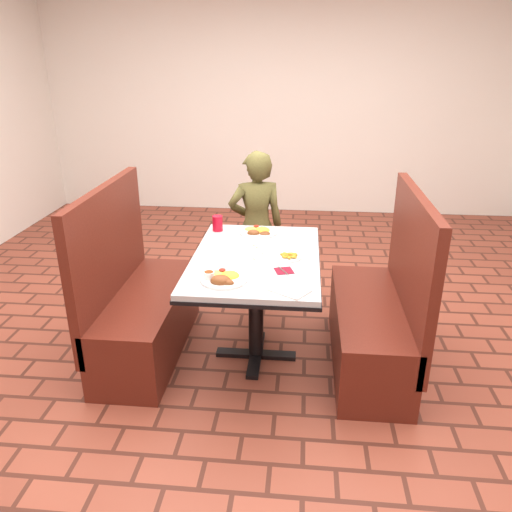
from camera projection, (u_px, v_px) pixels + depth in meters
The scene contains 15 objects.
room at pixel (256, 60), 2.74m from camera, with size 7.00×7.04×2.82m.
dining_table at pixel (256, 270), 3.21m from camera, with size 0.81×1.21×0.75m.
booth_bench_left at pixel (140, 309), 3.41m from camera, with size 0.47×1.20×1.17m.
booth_bench_right at pixel (377, 320), 3.26m from camera, with size 0.47×1.20×1.17m.
diner_person at pixel (256, 227), 4.10m from camera, with size 0.46×0.30×1.25m, color brown.
near_dinner_plate at pixel (223, 276), 2.82m from camera, with size 0.27×0.27×0.08m.
far_dinner_plate at pixel (258, 230), 3.56m from camera, with size 0.26×0.26×0.07m.
plantain_plate at pixel (288, 256), 3.14m from camera, with size 0.17×0.17×0.03m.
maroon_napkin at pixel (284, 271), 2.96m from camera, with size 0.10×0.10×0.00m, color maroon.
spoon_utensil at pixel (283, 271), 2.95m from camera, with size 0.01×0.13×0.00m, color silver.
red_tumbler at pixel (218, 223), 3.61m from camera, with size 0.07×0.07×0.11m, color red.
paper_napkin at pixel (290, 290), 2.70m from camera, with size 0.19×0.14×0.01m, color white.
knife_utensil at pixel (232, 280), 2.81m from camera, with size 0.01×0.17×0.00m, color #B8B9BD.
fork_utensil at pixel (225, 278), 2.84m from camera, with size 0.01×0.16×0.00m, color silver.
lettuce_shreds at pixel (263, 253), 3.23m from camera, with size 0.28×0.32×0.00m, color #8ABC4B, non-canonical shape.
Camera 1 is at (0.29, -2.93, 1.95)m, focal length 35.00 mm.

